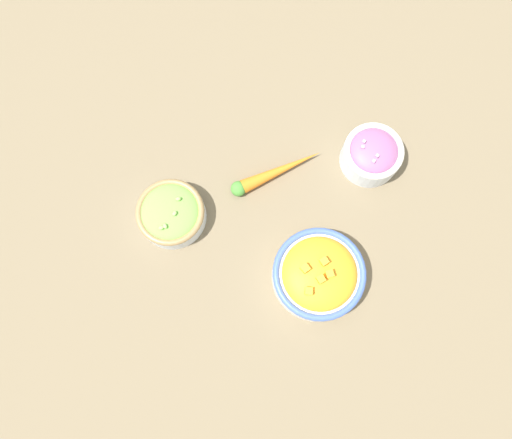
{
  "coord_description": "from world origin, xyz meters",
  "views": [
    {
      "loc": [
        -0.19,
        -0.07,
        0.93
      ],
      "look_at": [
        0.0,
        0.0,
        0.03
      ],
      "focal_mm": 35.0,
      "sensor_mm": 36.0,
      "label": 1
    }
  ],
  "objects_px": {
    "bowl_red_onion": "(372,154)",
    "loose_carrot": "(274,173)",
    "bowl_squash": "(319,274)",
    "bowl_lettuce": "(171,213)"
  },
  "relations": [
    {
      "from": "bowl_red_onion",
      "to": "loose_carrot",
      "type": "relative_size",
      "value": 0.75
    },
    {
      "from": "bowl_squash",
      "to": "bowl_red_onion",
      "type": "xyz_separation_m",
      "value": [
        0.25,
        -0.03,
        0.0
      ]
    },
    {
      "from": "bowl_red_onion",
      "to": "bowl_lettuce",
      "type": "distance_m",
      "value": 0.4
    },
    {
      "from": "bowl_lettuce",
      "to": "loose_carrot",
      "type": "xyz_separation_m",
      "value": [
        0.14,
        -0.16,
        -0.02
      ]
    },
    {
      "from": "bowl_squash",
      "to": "loose_carrot",
      "type": "relative_size",
      "value": 1.11
    },
    {
      "from": "loose_carrot",
      "to": "bowl_lettuce",
      "type": "bearing_deg",
      "value": 178.67
    },
    {
      "from": "bowl_squash",
      "to": "bowl_lettuce",
      "type": "bearing_deg",
      "value": 86.15
    },
    {
      "from": "bowl_lettuce",
      "to": "loose_carrot",
      "type": "distance_m",
      "value": 0.21
    },
    {
      "from": "bowl_lettuce",
      "to": "bowl_squash",
      "type": "bearing_deg",
      "value": -93.85
    },
    {
      "from": "bowl_squash",
      "to": "loose_carrot",
      "type": "bearing_deg",
      "value": 40.34
    }
  ]
}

